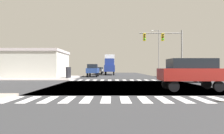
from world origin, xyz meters
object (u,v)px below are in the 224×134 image
(traffic_signal_mast, at_px, (166,43))
(sedan_leading_3, at_px, (99,70))
(bank_building, at_px, (23,64))
(suv_middle_1, at_px, (191,71))
(pickup_queued_2, at_px, (93,70))
(street_lamp, at_px, (158,49))
(box_truck_trailing_1, at_px, (110,64))
(sedan_farside_1, at_px, (186,73))
(sedan_outer_4, at_px, (101,70))

(traffic_signal_mast, bearing_deg, sedan_leading_3, 114.25)
(bank_building, xyz_separation_m, suv_middle_1, (20.89, -16.29, -0.90))
(pickup_queued_2, height_order, sedan_leading_3, pickup_queued_2)
(street_lamp, bearing_deg, sedan_leading_3, 136.91)
(box_truck_trailing_1, bearing_deg, pickup_queued_2, 72.50)
(street_lamp, xyz_separation_m, bank_building, (-24.45, -6.67, -3.25))
(sedan_farside_1, height_order, pickup_queued_2, pickup_queued_2)
(bank_building, bearing_deg, traffic_signal_mast, -13.53)
(sedan_farside_1, bearing_deg, bank_building, -111.61)
(suv_middle_1, xyz_separation_m, sedan_outer_4, (-9.42, 40.95, -0.28))
(sedan_leading_3, height_order, box_truck_trailing_1, box_truck_trailing_1)
(street_lamp, distance_m, pickup_queued_2, 14.06)
(street_lamp, relative_size, sedan_outer_4, 2.20)
(bank_building, xyz_separation_m, sedan_farside_1, (23.46, -9.29, -1.18))
(sedan_leading_3, relative_size, box_truck_trailing_1, 0.60)
(street_lamp, relative_size, sedan_leading_3, 2.20)
(sedan_farside_1, bearing_deg, sedan_leading_3, -156.89)
(bank_building, bearing_deg, street_lamp, 15.25)
(sedan_farside_1, height_order, suv_middle_1, suv_middle_1)
(street_lamp, xyz_separation_m, sedan_outer_4, (-12.99, 17.99, -4.43))
(sedan_leading_3, relative_size, sedan_outer_4, 1.00)
(street_lamp, bearing_deg, bank_building, -164.75)
(box_truck_trailing_1, height_order, suv_middle_1, box_truck_trailing_1)
(street_lamp, distance_m, sedan_outer_4, 22.63)
(sedan_farside_1, height_order, sedan_leading_3, same)
(bank_building, bearing_deg, sedan_farside_1, -21.61)
(traffic_signal_mast, distance_m, sedan_outer_4, 32.19)
(suv_middle_1, bearing_deg, street_lamp, -8.83)
(bank_building, bearing_deg, sedan_outer_4, 65.07)
(pickup_queued_2, distance_m, sedan_leading_3, 15.43)
(sedan_farside_1, distance_m, pickup_queued_2, 17.46)
(traffic_signal_mast, xyz_separation_m, box_truck_trailing_1, (-7.90, 18.29, -2.45))
(suv_middle_1, bearing_deg, bank_building, 52.04)
(bank_building, distance_m, sedan_farside_1, 25.26)
(pickup_queued_2, bearing_deg, suv_middle_1, 115.58)
(traffic_signal_mast, relative_size, box_truck_trailing_1, 0.95)
(pickup_queued_2, relative_size, sedan_outer_4, 1.19)
(pickup_queued_2, bearing_deg, box_truck_trailing_1, -107.50)
(pickup_queued_2, distance_m, suv_middle_1, 21.83)
(traffic_signal_mast, distance_m, pickup_queued_2, 14.48)
(suv_middle_1, bearing_deg, sedan_outer_4, 12.96)
(street_lamp, xyz_separation_m, box_truck_trailing_1, (-9.99, 6.24, -2.98))
(sedan_outer_4, bearing_deg, traffic_signal_mast, 109.95)
(sedan_farside_1, bearing_deg, sedan_outer_4, -160.54)
(sedan_farside_1, bearing_deg, street_lamp, 176.44)
(traffic_signal_mast, xyz_separation_m, bank_building, (-22.36, 5.38, -2.72))
(box_truck_trailing_1, bearing_deg, traffic_signal_mast, 113.37)
(bank_building, xyz_separation_m, sedan_leading_3, (11.46, 18.82, -1.18))
(street_lamp, height_order, sedan_outer_4, street_lamp)
(bank_building, relative_size, suv_middle_1, 3.39)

